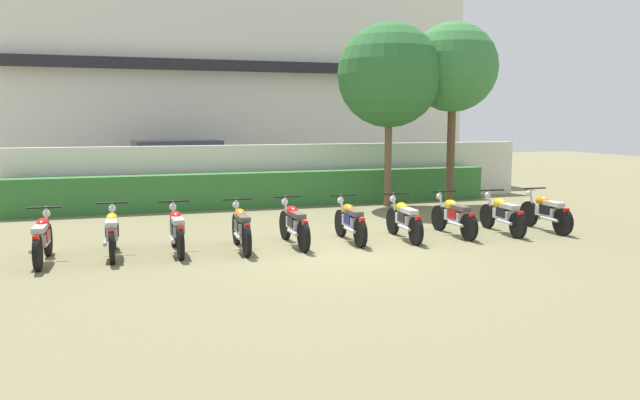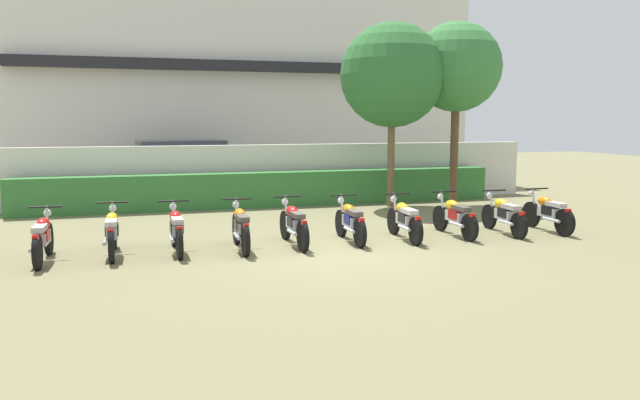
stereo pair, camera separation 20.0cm
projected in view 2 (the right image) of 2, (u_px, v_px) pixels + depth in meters
The scene contains 17 objects.
ground at pixel (337, 252), 11.87m from camera, with size 60.00×60.00×0.00m, color olive.
building at pixel (228, 79), 25.10m from camera, with size 18.63×6.50×8.43m.
compound_wall at pixel (263, 174), 18.67m from camera, with size 17.70×0.30×1.80m, color silver.
hedge_row at pixel (268, 189), 18.06m from camera, with size 14.16×0.70×1.02m, color #337033.
parked_car at pixel (186, 169), 20.06m from camera, with size 4.67×2.47×1.89m.
tree_near_inspector at pixel (392, 75), 17.65m from camera, with size 3.03×3.03×5.35m.
tree_far_side at pixel (457, 68), 18.06m from camera, with size 2.65×2.65×5.43m.
motorcycle_in_row_0 at pixel (43, 238), 11.01m from camera, with size 0.60×1.85×0.96m.
motorcycle_in_row_1 at pixel (112, 232), 11.51m from camera, with size 0.60×1.90×0.98m.
motorcycle_in_row_2 at pixel (176, 229), 11.80m from camera, with size 0.60×1.85×0.97m.
motorcycle_in_row_3 at pixel (241, 227), 12.03m from camera, with size 0.60×1.85×0.98m.
motorcycle_in_row_4 at pixel (294, 224), 12.45m from camera, with size 0.60×1.95×0.97m.
motorcycle_in_row_5 at pixel (350, 221), 12.82m from camera, with size 0.60×1.81×0.96m.
motorcycle_in_row_6 at pixel (404, 219), 13.06m from camera, with size 0.60×1.85×0.95m.
motorcycle_in_row_7 at pixel (455, 216), 13.48m from camera, with size 0.60×1.88×0.95m.
motorcycle_in_row_8 at pixel (504, 214), 13.75m from camera, with size 0.60×1.87×0.95m.
motorcycle_in_row_9 at pixel (548, 212), 14.01m from camera, with size 0.60×1.82×0.96m.
Camera 2 is at (-3.62, -11.06, 2.57)m, focal length 34.26 mm.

